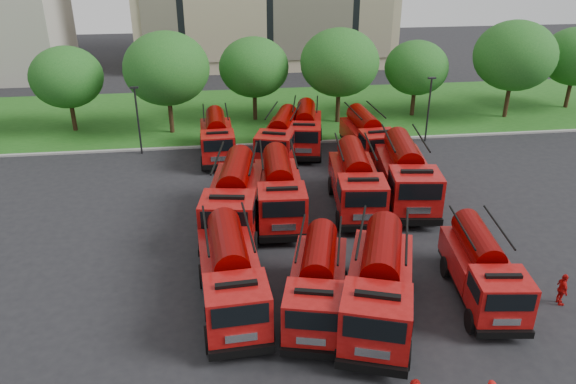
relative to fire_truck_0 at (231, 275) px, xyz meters
name	(u,v)px	position (x,y,z in m)	size (l,w,h in m)	color
ground	(311,272)	(3.92, 2.40, -1.70)	(140.00, 140.00, 0.00)	black
lawn	(265,113)	(3.92, 28.40, -1.64)	(70.00, 16.00, 0.12)	#184D14
curb	(274,144)	(3.92, 20.30, -1.63)	(70.00, 0.30, 0.14)	gray
tree_1	(67,77)	(-12.08, 25.40, 2.85)	(5.71, 5.71, 6.98)	#382314
tree_2	(166,69)	(-4.08, 23.90, 3.65)	(6.72, 6.72, 8.22)	#382314
tree_3	(254,67)	(2.92, 26.40, 2.98)	(5.88, 5.88, 7.19)	#382314
tree_4	(340,62)	(9.92, 24.90, 3.52)	(6.55, 6.55, 8.01)	#382314
tree_5	(416,68)	(16.92, 25.90, 2.65)	(5.46, 5.46, 6.68)	#382314
tree_6	(515,56)	(24.92, 24.40, 3.79)	(6.89, 6.89, 8.42)	#382314
tree_7	(576,56)	(31.92, 26.40, 3.12)	(6.05, 6.05, 7.39)	#382314
lamp_post_0	(138,117)	(-6.08, 19.60, 1.19)	(0.60, 0.25, 5.11)	black
lamp_post_1	(429,106)	(15.92, 19.60, 1.19)	(0.60, 0.25, 5.11)	black
fire_truck_0	(231,275)	(0.00, 0.00, 0.00)	(3.12, 7.58, 3.38)	black
fire_truck_1	(317,283)	(3.67, -0.80, -0.14)	(3.89, 7.15, 3.09)	black
fire_truck_2	(379,284)	(6.18, -1.56, 0.07)	(4.98, 8.15, 3.52)	black
fire_truck_3	(482,269)	(11.24, -0.60, -0.17)	(3.09, 6.91, 3.04)	black
fire_truck_4	(234,197)	(0.42, 7.50, 0.12)	(3.92, 8.27, 3.62)	black
fire_truck_5	(279,190)	(3.03, 8.41, 0.02)	(3.03, 7.61, 3.41)	black
fire_truck_6	(356,181)	(7.69, 8.98, 0.03)	(3.35, 7.77, 3.44)	black
fire_truck_7	(406,174)	(10.89, 9.44, 0.13)	(3.72, 8.27, 3.64)	black
fire_truck_8	(217,137)	(-0.43, 18.30, -0.16)	(2.62, 6.78, 3.05)	black
fire_truck_9	(281,138)	(4.14, 17.32, -0.08)	(4.42, 7.48, 3.23)	black
fire_truck_10	(305,129)	(6.17, 19.06, -0.11)	(3.61, 7.27, 3.17)	black
fire_truck_11	(368,136)	(10.47, 16.93, -0.10)	(2.93, 7.12, 3.17)	black
firefighter_2	(559,304)	(14.66, -1.59, -1.70)	(0.92, 0.52, 1.57)	#B40F0D
firefighter_3	(475,284)	(11.56, 0.37, -1.70)	(1.00, 0.52, 1.55)	#B40F0D
firefighter_4	(283,234)	(3.01, 6.29, -1.70)	(0.75, 0.49, 1.53)	black
firefighter_5	(398,227)	(9.57, 6.29, -1.70)	(1.46, 0.63, 1.58)	#B40F0D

